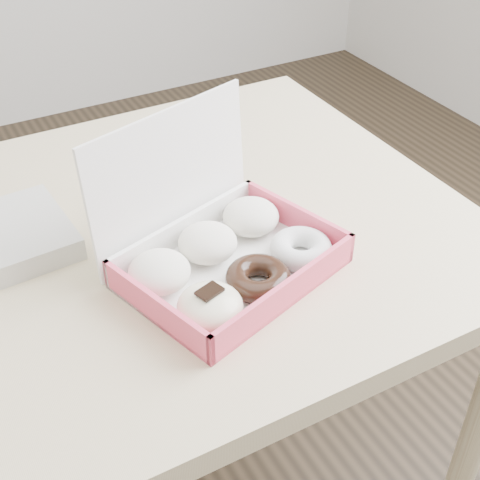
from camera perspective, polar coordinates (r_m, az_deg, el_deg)
table at (r=1.07m, az=-12.47°, el=-4.23°), size 1.20×0.80×0.75m
donut_box at (r=0.94m, az=-1.55°, el=-0.98°), size 0.34×0.31×0.21m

